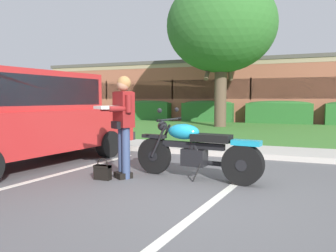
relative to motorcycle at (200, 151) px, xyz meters
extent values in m
plane|color=#565659|center=(0.07, -0.77, -0.48)|extent=(140.00, 140.00, 0.00)
cube|color=#B7B2A8|center=(0.07, 2.31, -0.42)|extent=(60.00, 0.20, 0.12)
cube|color=#B7B2A8|center=(0.07, 3.16, -0.44)|extent=(60.00, 1.50, 0.08)
cube|color=#3D752D|center=(0.07, 8.32, -0.45)|extent=(60.00, 8.81, 0.06)
cube|color=silver|center=(-2.44, -0.57, -0.48)|extent=(0.62, 4.38, 0.01)
cube|color=silver|center=(0.54, -0.57, -0.48)|extent=(0.62, 4.38, 0.01)
cylinder|color=black|center=(-0.88, 0.11, -0.16)|extent=(0.65, 0.18, 0.64)
cylinder|color=black|center=(-0.88, 0.11, -0.16)|extent=(0.19, 0.14, 0.18)
cylinder|color=black|center=(0.70, -0.10, -0.16)|extent=(0.66, 0.26, 0.64)
cylinder|color=black|center=(0.70, -0.10, -0.16)|extent=(0.20, 0.22, 0.18)
cube|color=black|center=(-0.88, 0.11, 0.19)|extent=(0.45, 0.20, 0.06)
cube|color=teal|center=(0.75, -0.10, 0.18)|extent=(0.46, 0.26, 0.08)
cylinder|color=black|center=(-0.76, 0.01, 0.12)|extent=(0.31, 0.08, 0.58)
cylinder|color=black|center=(-0.74, 0.17, 0.12)|extent=(0.31, 0.08, 0.58)
sphere|color=black|center=(-0.71, 0.09, 0.38)|extent=(0.17, 0.17, 0.17)
cylinder|color=black|center=(-0.57, 0.07, 0.50)|extent=(0.12, 0.72, 0.03)
cylinder|color=black|center=(-0.62, -0.29, 0.50)|extent=(0.06, 0.10, 0.04)
cylinder|color=black|center=(-0.53, 0.43, 0.50)|extent=(0.06, 0.10, 0.04)
sphere|color=black|center=(-0.63, -0.22, 0.66)|extent=(0.08, 0.08, 0.08)
sphere|color=black|center=(-0.55, 0.37, 0.66)|extent=(0.08, 0.08, 0.08)
cube|color=black|center=(-0.14, 0.01, 0.08)|extent=(1.10, 0.24, 0.10)
ellipsoid|color=teal|center=(-0.31, 0.04, 0.30)|extent=(0.60, 0.39, 0.26)
cube|color=black|center=(0.19, -0.03, 0.22)|extent=(0.67, 0.36, 0.12)
cube|color=black|center=(-0.11, 0.01, -0.12)|extent=(0.43, 0.29, 0.28)
cylinder|color=black|center=(-0.14, 0.01, 0.04)|extent=(0.19, 0.14, 0.21)
cylinder|color=black|center=(-0.08, 0.01, 0.04)|extent=(0.19, 0.14, 0.21)
cylinder|color=black|center=(0.28, 0.10, -0.22)|extent=(0.61, 0.16, 0.08)
cylinder|color=black|center=(0.47, 0.08, -0.22)|extent=(0.61, 0.16, 0.08)
cylinder|color=black|center=(-0.01, -0.16, -0.33)|extent=(0.14, 0.11, 0.30)
cube|color=black|center=(-1.18, -0.42, -0.43)|extent=(0.22, 0.26, 0.10)
cube|color=black|center=(-1.29, -0.34, -0.43)|extent=(0.22, 0.26, 0.10)
cylinder|color=navy|center=(-1.17, -0.40, -0.05)|extent=(0.14, 0.14, 0.86)
cylinder|color=navy|center=(-1.28, -0.33, -0.05)|extent=(0.14, 0.14, 0.86)
cube|color=maroon|center=(-1.22, -0.36, 0.67)|extent=(0.44, 0.39, 0.58)
cube|color=maroon|center=(-1.22, -0.36, 0.94)|extent=(0.36, 0.33, 0.06)
sphere|color=#A87A5B|center=(-1.22, -0.36, 1.08)|extent=(0.21, 0.21, 0.21)
sphere|color=olive|center=(-1.22, -0.35, 1.11)|extent=(0.23, 0.23, 0.23)
cube|color=black|center=(-1.30, -0.47, 0.42)|extent=(0.24, 0.20, 0.12)
cylinder|color=maroon|center=(-1.18, -0.59, 0.69)|extent=(0.26, 0.33, 0.09)
cylinder|color=maroon|center=(-1.45, -0.41, 0.69)|extent=(0.26, 0.33, 0.09)
cylinder|color=maroon|center=(-1.05, -0.50, 0.77)|extent=(0.10, 0.10, 0.28)
cylinder|color=maroon|center=(-1.42, -0.26, 0.77)|extent=(0.10, 0.10, 0.28)
cube|color=white|center=(-1.39, -0.61, 0.71)|extent=(0.44, 0.44, 0.05)
cube|color=black|center=(-1.49, -0.61, -0.36)|extent=(0.28, 0.12, 0.24)
cube|color=black|center=(-1.49, -0.61, -0.26)|extent=(0.28, 0.13, 0.04)
torus|color=black|center=(-1.49, -0.61, -0.22)|extent=(0.20, 0.02, 0.20)
cube|color=#AD2323|center=(-3.64, -0.06, 0.22)|extent=(2.56, 4.92, 0.80)
cube|color=#AD2323|center=(-3.66, -0.21, 1.00)|extent=(2.11, 3.13, 0.76)
cube|color=black|center=(-2.83, -0.33, 1.00)|extent=(0.43, 2.70, 0.55)
cube|color=black|center=(-3.48, 1.01, 0.96)|extent=(1.58, 0.46, 0.51)
cube|color=black|center=(-3.29, 2.31, -0.08)|extent=(1.89, 0.37, 0.20)
cylinder|color=black|center=(-4.31, 1.51, -0.18)|extent=(0.32, 0.63, 0.60)
cylinder|color=black|center=(-2.55, 1.26, -0.18)|extent=(0.32, 0.63, 0.60)
cylinder|color=brown|center=(-1.86, 9.75, 0.90)|extent=(0.55, 0.55, 2.77)
ellipsoid|color=#2D6628|center=(-1.86, 9.75, 4.14)|extent=(4.92, 4.92, 4.19)
cylinder|color=brown|center=(-1.47, 9.75, 2.40)|extent=(0.19, 0.94, 1.42)
cylinder|color=brown|center=(-2.40, 9.75, 2.31)|extent=(0.19, 1.22, 1.28)
cube|color=#286028|center=(-7.15, 13.06, 0.07)|extent=(3.04, 0.90, 1.10)
ellipsoid|color=#286028|center=(-7.15, 13.06, 0.62)|extent=(2.88, 0.84, 0.28)
cube|color=#286028|center=(-3.32, 13.06, 0.07)|extent=(2.89, 0.90, 1.10)
ellipsoid|color=#286028|center=(-3.32, 13.06, 0.62)|extent=(2.75, 0.84, 0.28)
cube|color=#286028|center=(0.52, 13.06, 0.07)|extent=(3.33, 0.90, 1.10)
ellipsoid|color=#286028|center=(0.52, 13.06, 0.62)|extent=(3.16, 0.84, 0.28)
cube|color=#93513D|center=(-0.99, 17.96, 1.24)|extent=(27.01, 9.33, 3.44)
cube|color=#998466|center=(-0.99, 13.34, 2.84)|extent=(27.01, 0.10, 0.24)
cube|color=#4C4742|center=(-0.99, 17.96, 3.06)|extent=(27.28, 9.42, 0.20)
cube|color=#1E282D|center=(-0.99, 13.33, 1.41)|extent=(22.96, 0.06, 1.10)
cube|color=#93513D|center=(-10.17, 13.32, 1.41)|extent=(0.08, 0.04, 1.20)
cube|color=#93513D|center=(-5.58, 13.32, 1.41)|extent=(0.08, 0.04, 1.20)
cube|color=#93513D|center=(-0.99, 13.32, 1.41)|extent=(0.08, 0.04, 1.20)
camera|label=1|loc=(1.47, -5.15, 0.84)|focal=35.11mm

